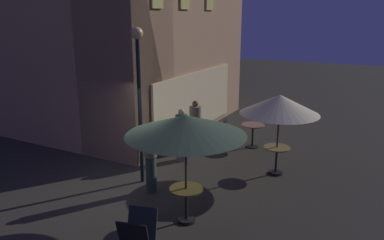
{
  "coord_description": "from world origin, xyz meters",
  "views": [
    {
      "loc": [
        -6.84,
        -5.19,
        4.23
      ],
      "look_at": [
        1.79,
        -0.55,
        1.52
      ],
      "focal_mm": 35.22,
      "sensor_mm": 36.0,
      "label": 1
    }
  ],
  "objects_px": {
    "patron_standing_0": "(182,135)",
    "patron_standing_2": "(195,126)",
    "cafe_chair_0": "(228,130)",
    "cafe_table_2": "(253,130)",
    "patio_umbrella_0": "(280,105)",
    "menu_sandwich_board": "(138,236)",
    "cafe_table_0": "(277,155)",
    "patio_umbrella_1": "(186,126)",
    "cafe_table_1": "(186,198)",
    "street_lamp_near_corner": "(139,82)",
    "patron_standing_1": "(151,158)"
  },
  "relations": [
    {
      "from": "patio_umbrella_1",
      "to": "cafe_chair_0",
      "type": "bearing_deg",
      "value": 13.16
    },
    {
      "from": "cafe_table_0",
      "to": "patio_umbrella_0",
      "type": "height_order",
      "value": "patio_umbrella_0"
    },
    {
      "from": "cafe_chair_0",
      "to": "patio_umbrella_1",
      "type": "bearing_deg",
      "value": -88.86
    },
    {
      "from": "cafe_table_1",
      "to": "patron_standing_1",
      "type": "xyz_separation_m",
      "value": [
        0.82,
        1.45,
        0.34
      ]
    },
    {
      "from": "cafe_chair_0",
      "to": "patron_standing_2",
      "type": "xyz_separation_m",
      "value": [
        -0.98,
        0.73,
        0.29
      ]
    },
    {
      "from": "patio_umbrella_1",
      "to": "cafe_chair_0",
      "type": "relative_size",
      "value": 2.83
    },
    {
      "from": "cafe_table_1",
      "to": "cafe_table_2",
      "type": "distance_m",
      "value": 5.18
    },
    {
      "from": "cafe_chair_0",
      "to": "street_lamp_near_corner",
      "type": "bearing_deg",
      "value": -114.34
    },
    {
      "from": "patron_standing_1",
      "to": "patron_standing_2",
      "type": "distance_m",
      "value": 3.22
    },
    {
      "from": "patron_standing_0",
      "to": "cafe_table_2",
      "type": "bearing_deg",
      "value": -155.38
    },
    {
      "from": "patron_standing_2",
      "to": "patron_standing_1",
      "type": "bearing_deg",
      "value": -4.37
    },
    {
      "from": "patio_umbrella_1",
      "to": "patron_standing_0",
      "type": "bearing_deg",
      "value": 31.33
    },
    {
      "from": "menu_sandwich_board",
      "to": "cafe_table_0",
      "type": "height_order",
      "value": "menu_sandwich_board"
    },
    {
      "from": "menu_sandwich_board",
      "to": "patio_umbrella_0",
      "type": "bearing_deg",
      "value": -27.5
    },
    {
      "from": "street_lamp_near_corner",
      "to": "cafe_table_0",
      "type": "height_order",
      "value": "street_lamp_near_corner"
    },
    {
      "from": "cafe_chair_0",
      "to": "patron_standing_1",
      "type": "relative_size",
      "value": 0.49
    },
    {
      "from": "patio_umbrella_1",
      "to": "cafe_chair_0",
      "type": "height_order",
      "value": "patio_umbrella_1"
    },
    {
      "from": "patron_standing_0",
      "to": "patron_standing_2",
      "type": "relative_size",
      "value": 0.98
    },
    {
      "from": "street_lamp_near_corner",
      "to": "patron_standing_2",
      "type": "height_order",
      "value": "street_lamp_near_corner"
    },
    {
      "from": "patio_umbrella_0",
      "to": "patron_standing_2",
      "type": "xyz_separation_m",
      "value": [
        0.64,
        2.86,
        -1.15
      ]
    },
    {
      "from": "patron_standing_0",
      "to": "patron_standing_2",
      "type": "distance_m",
      "value": 1.0
    },
    {
      "from": "cafe_chair_0",
      "to": "menu_sandwich_board",
      "type": "bearing_deg",
      "value": -93.01
    },
    {
      "from": "menu_sandwich_board",
      "to": "patron_standing_0",
      "type": "relative_size",
      "value": 0.54
    },
    {
      "from": "patron_standing_0",
      "to": "cafe_chair_0",
      "type": "bearing_deg",
      "value": -139.53
    },
    {
      "from": "patio_umbrella_1",
      "to": "patron_standing_2",
      "type": "relative_size",
      "value": 1.49
    },
    {
      "from": "patio_umbrella_0",
      "to": "patio_umbrella_1",
      "type": "height_order",
      "value": "patio_umbrella_1"
    },
    {
      "from": "patio_umbrella_1",
      "to": "cafe_table_2",
      "type": "bearing_deg",
      "value": 3.95
    },
    {
      "from": "street_lamp_near_corner",
      "to": "patron_standing_2",
      "type": "xyz_separation_m",
      "value": [
        2.8,
        -0.09,
        -1.83
      ]
    },
    {
      "from": "cafe_table_2",
      "to": "patio_umbrella_0",
      "type": "bearing_deg",
      "value": -143.74
    },
    {
      "from": "cafe_table_0",
      "to": "patio_umbrella_1",
      "type": "height_order",
      "value": "patio_umbrella_1"
    },
    {
      "from": "cafe_table_0",
      "to": "cafe_chair_0",
      "type": "xyz_separation_m",
      "value": [
        1.62,
        2.13,
        -0.04
      ]
    },
    {
      "from": "patio_umbrella_1",
      "to": "patron_standing_2",
      "type": "bearing_deg",
      "value": 25.36
    },
    {
      "from": "patron_standing_2",
      "to": "cafe_table_1",
      "type": "bearing_deg",
      "value": 12.88
    },
    {
      "from": "menu_sandwich_board",
      "to": "cafe_table_2",
      "type": "relative_size",
      "value": 1.1
    },
    {
      "from": "patron_standing_0",
      "to": "street_lamp_near_corner",
      "type": "bearing_deg",
      "value": 53.96
    },
    {
      "from": "street_lamp_near_corner",
      "to": "cafe_table_1",
      "type": "height_order",
      "value": "street_lamp_near_corner"
    },
    {
      "from": "street_lamp_near_corner",
      "to": "cafe_chair_0",
      "type": "xyz_separation_m",
      "value": [
        3.79,
        -0.83,
        -2.12
      ]
    },
    {
      "from": "menu_sandwich_board",
      "to": "cafe_chair_0",
      "type": "height_order",
      "value": "menu_sandwich_board"
    },
    {
      "from": "street_lamp_near_corner",
      "to": "cafe_table_2",
      "type": "bearing_deg",
      "value": -22.46
    },
    {
      "from": "street_lamp_near_corner",
      "to": "cafe_chair_0",
      "type": "bearing_deg",
      "value": -12.32
    },
    {
      "from": "menu_sandwich_board",
      "to": "patron_standing_0",
      "type": "bearing_deg",
      "value": 5.73
    },
    {
      "from": "menu_sandwich_board",
      "to": "cafe_table_1",
      "type": "height_order",
      "value": "menu_sandwich_board"
    },
    {
      "from": "menu_sandwich_board",
      "to": "patio_umbrella_1",
      "type": "bearing_deg",
      "value": -20.01
    },
    {
      "from": "cafe_table_0",
      "to": "cafe_table_1",
      "type": "bearing_deg",
      "value": 164.11
    },
    {
      "from": "patio_umbrella_1",
      "to": "patron_standing_0",
      "type": "relative_size",
      "value": 1.52
    },
    {
      "from": "menu_sandwich_board",
      "to": "cafe_table_0",
      "type": "relative_size",
      "value": 1.1
    },
    {
      "from": "patron_standing_1",
      "to": "patron_standing_2",
      "type": "relative_size",
      "value": 1.06
    },
    {
      "from": "cafe_table_0",
      "to": "patio_umbrella_1",
      "type": "bearing_deg",
      "value": 164.11
    },
    {
      "from": "cafe_chair_0",
      "to": "patron_standing_0",
      "type": "xyz_separation_m",
      "value": [
        -1.98,
        0.67,
        0.27
      ]
    },
    {
      "from": "street_lamp_near_corner",
      "to": "patron_standing_1",
      "type": "relative_size",
      "value": 2.27
    }
  ]
}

